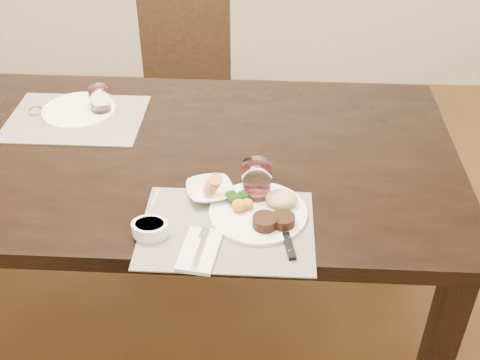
# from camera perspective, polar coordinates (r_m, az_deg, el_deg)

# --- Properties ---
(ground_plane) EXTENTS (4.50, 4.50, 0.00)m
(ground_plane) POSITION_cam_1_polar(r_m,az_deg,el_deg) (2.43, -7.55, -12.08)
(ground_plane) COLOR #402314
(ground_plane) RESTS_ON ground
(dining_table) EXTENTS (2.00, 1.00, 0.75)m
(dining_table) POSITION_cam_1_polar(r_m,az_deg,el_deg) (1.99, -9.04, 0.89)
(dining_table) COLOR black
(dining_table) RESTS_ON ground
(chair_far) EXTENTS (0.42, 0.42, 0.90)m
(chair_far) POSITION_cam_1_polar(r_m,az_deg,el_deg) (2.86, -5.29, 9.01)
(chair_far) COLOR black
(chair_far) RESTS_ON ground
(placemat_near) EXTENTS (0.46, 0.34, 0.00)m
(placemat_near) POSITION_cam_1_polar(r_m,az_deg,el_deg) (1.60, -1.23, -4.66)
(placemat_near) COLOR gray
(placemat_near) RESTS_ON dining_table
(placemat_far) EXTENTS (0.46, 0.34, 0.00)m
(placemat_far) POSITION_cam_1_polar(r_m,az_deg,el_deg) (2.15, -15.27, 5.66)
(placemat_far) COLOR gray
(placemat_far) RESTS_ON dining_table
(dinner_plate) EXTENTS (0.27, 0.27, 0.05)m
(dinner_plate) POSITION_cam_1_polar(r_m,az_deg,el_deg) (1.64, 2.18, -2.91)
(dinner_plate) COLOR white
(dinner_plate) RESTS_ON placemat_near
(napkin_fork) EXTENTS (0.11, 0.17, 0.02)m
(napkin_fork) POSITION_cam_1_polar(r_m,az_deg,el_deg) (1.53, -3.84, -6.64)
(napkin_fork) COLOR white
(napkin_fork) RESTS_ON placemat_near
(steak_knife) EXTENTS (0.04, 0.23, 0.01)m
(steak_knife) POSITION_cam_1_polar(r_m,az_deg,el_deg) (1.57, 4.66, -5.63)
(steak_knife) COLOR silver
(steak_knife) RESTS_ON placemat_near
(cracker_bowl) EXTENTS (0.16, 0.16, 0.06)m
(cracker_bowl) POSITION_cam_1_polar(r_m,az_deg,el_deg) (1.70, -2.90, -1.01)
(cracker_bowl) COLOR white
(cracker_bowl) RESTS_ON placemat_near
(sauce_ramekin) EXTENTS (0.10, 0.14, 0.08)m
(sauce_ramekin) POSITION_cam_1_polar(r_m,az_deg,el_deg) (1.59, -8.53, -4.53)
(sauce_ramekin) COLOR white
(sauce_ramekin) RESTS_ON placemat_near
(wine_glass_near) EXTENTS (0.08, 0.08, 0.11)m
(wine_glass_near) POSITION_cam_1_polar(r_m,az_deg,el_deg) (1.68, 1.60, -0.26)
(wine_glass_near) COLOR silver
(wine_glass_near) RESTS_ON placemat_near
(far_plate) EXTENTS (0.25, 0.25, 0.01)m
(far_plate) POSITION_cam_1_polar(r_m,az_deg,el_deg) (2.19, -15.03, 6.41)
(far_plate) COLOR white
(far_plate) RESTS_ON placemat_far
(wine_glass_far) EXTENTS (0.07, 0.07, 0.10)m
(wine_glass_far) POSITION_cam_1_polar(r_m,az_deg,el_deg) (2.14, -13.12, 7.27)
(wine_glass_far) COLOR silver
(wine_glass_far) RESTS_ON placemat_far
(salt_cellar) EXTENTS (0.05, 0.05, 0.02)m
(salt_cellar) POSITION_cam_1_polar(r_m,az_deg,el_deg) (2.22, -18.79, 6.15)
(salt_cellar) COLOR silver
(salt_cellar) RESTS_ON dining_table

